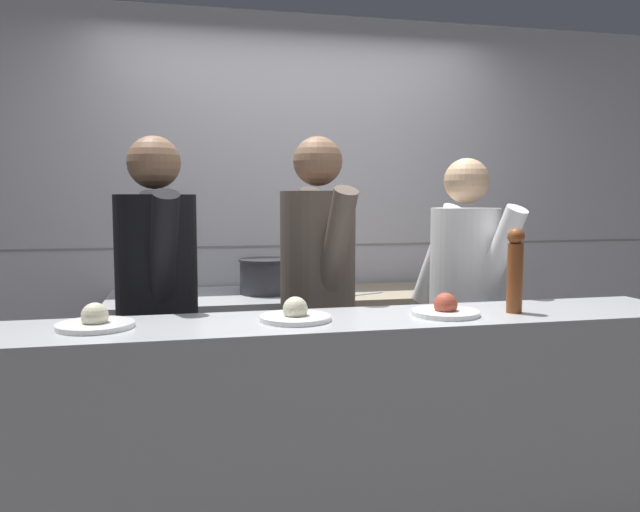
{
  "coord_description": "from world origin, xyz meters",
  "views": [
    {
      "loc": [
        -0.75,
        -2.52,
        1.45
      ],
      "look_at": [
        -0.03,
        0.66,
        1.15
      ],
      "focal_mm": 35.0,
      "sensor_mm": 36.0,
      "label": 1
    }
  ],
  "objects_px": {
    "chef_sous": "(318,301)",
    "stock_pot": "(156,284)",
    "plated_dish_main": "(95,322)",
    "pepper_mill": "(515,269)",
    "sauce_pot": "(265,275)",
    "plated_dish_dessert": "(445,310)",
    "chef_head_cook": "(157,312)",
    "chefs_knife": "(352,295)",
    "oven_range": "(211,373)",
    "plated_dish_appetiser": "(295,315)",
    "chef_line": "(464,308)"
  },
  "relations": [
    {
      "from": "sauce_pot",
      "to": "chefs_knife",
      "type": "bearing_deg",
      "value": -18.82
    },
    {
      "from": "plated_dish_appetiser",
      "to": "plated_dish_dessert",
      "type": "bearing_deg",
      "value": -2.58
    },
    {
      "from": "chefs_knife",
      "to": "pepper_mill",
      "type": "xyz_separation_m",
      "value": [
        0.3,
        -1.23,
        0.28
      ]
    },
    {
      "from": "pepper_mill",
      "to": "chef_head_cook",
      "type": "height_order",
      "value": "chef_head_cook"
    },
    {
      "from": "plated_dish_dessert",
      "to": "pepper_mill",
      "type": "bearing_deg",
      "value": -2.01
    },
    {
      "from": "oven_range",
      "to": "plated_dish_dessert",
      "type": "xyz_separation_m",
      "value": [
        0.81,
        -1.39,
        0.58
      ]
    },
    {
      "from": "chefs_knife",
      "to": "chef_line",
      "type": "bearing_deg",
      "value": -56.06
    },
    {
      "from": "chefs_knife",
      "to": "plated_dish_main",
      "type": "xyz_separation_m",
      "value": [
        -1.24,
        -1.18,
        0.13
      ]
    },
    {
      "from": "plated_dish_appetiser",
      "to": "plated_dish_main",
      "type": "bearing_deg",
      "value": 178.22
    },
    {
      "from": "plated_dish_main",
      "to": "plated_dish_appetiser",
      "type": "distance_m",
      "value": 0.69
    },
    {
      "from": "sauce_pot",
      "to": "chef_sous",
      "type": "relative_size",
      "value": 0.18
    },
    {
      "from": "oven_range",
      "to": "plated_dish_appetiser",
      "type": "distance_m",
      "value": 1.5
    },
    {
      "from": "plated_dish_appetiser",
      "to": "pepper_mill",
      "type": "height_order",
      "value": "pepper_mill"
    },
    {
      "from": "chef_sous",
      "to": "plated_dish_appetiser",
      "type": "bearing_deg",
      "value": -118.03
    },
    {
      "from": "oven_range",
      "to": "chef_line",
      "type": "distance_m",
      "value": 1.49
    },
    {
      "from": "oven_range",
      "to": "pepper_mill",
      "type": "bearing_deg",
      "value": -51.96
    },
    {
      "from": "pepper_mill",
      "to": "chef_head_cook",
      "type": "xyz_separation_m",
      "value": [
        -1.35,
        0.63,
        -0.23
      ]
    },
    {
      "from": "chef_line",
      "to": "oven_range",
      "type": "bearing_deg",
      "value": 127.79
    },
    {
      "from": "pepper_mill",
      "to": "oven_range",
      "type": "bearing_deg",
      "value": 128.04
    },
    {
      "from": "oven_range",
      "to": "chef_sous",
      "type": "height_order",
      "value": "chef_sous"
    },
    {
      "from": "sauce_pot",
      "to": "plated_dish_dessert",
      "type": "height_order",
      "value": "sauce_pot"
    },
    {
      "from": "sauce_pot",
      "to": "plated_dish_appetiser",
      "type": "xyz_separation_m",
      "value": [
        -0.08,
        -1.36,
        0.02
      ]
    },
    {
      "from": "chefs_knife",
      "to": "plated_dish_main",
      "type": "distance_m",
      "value": 1.71
    },
    {
      "from": "oven_range",
      "to": "plated_dish_appetiser",
      "type": "bearing_deg",
      "value": -79.99
    },
    {
      "from": "chefs_knife",
      "to": "sauce_pot",
      "type": "bearing_deg",
      "value": 161.18
    },
    {
      "from": "chef_head_cook",
      "to": "chef_line",
      "type": "distance_m",
      "value": 1.45
    },
    {
      "from": "plated_dish_main",
      "to": "plated_dish_dessert",
      "type": "relative_size",
      "value": 1.02
    },
    {
      "from": "chefs_knife",
      "to": "chef_head_cook",
      "type": "height_order",
      "value": "chef_head_cook"
    },
    {
      "from": "plated_dish_main",
      "to": "pepper_mill",
      "type": "distance_m",
      "value": 1.55
    },
    {
      "from": "pepper_mill",
      "to": "chefs_knife",
      "type": "bearing_deg",
      "value": 103.8
    },
    {
      "from": "plated_dish_main",
      "to": "plated_dish_dessert",
      "type": "distance_m",
      "value": 1.26
    },
    {
      "from": "sauce_pot",
      "to": "chefs_knife",
      "type": "xyz_separation_m",
      "value": [
        0.47,
        -0.16,
        -0.11
      ]
    },
    {
      "from": "sauce_pot",
      "to": "pepper_mill",
      "type": "relative_size",
      "value": 0.95
    },
    {
      "from": "plated_dish_main",
      "to": "plated_dish_appetiser",
      "type": "height_order",
      "value": "same"
    },
    {
      "from": "chefs_knife",
      "to": "plated_dish_main",
      "type": "height_order",
      "value": "plated_dish_main"
    },
    {
      "from": "chefs_knife",
      "to": "pepper_mill",
      "type": "distance_m",
      "value": 1.3
    },
    {
      "from": "oven_range",
      "to": "plated_dish_main",
      "type": "relative_size",
      "value": 4.31
    },
    {
      "from": "chefs_knife",
      "to": "chef_line",
      "type": "relative_size",
      "value": 0.21
    },
    {
      "from": "sauce_pot",
      "to": "chef_head_cook",
      "type": "height_order",
      "value": "chef_head_cook"
    },
    {
      "from": "chef_sous",
      "to": "pepper_mill",
      "type": "bearing_deg",
      "value": -56.95
    },
    {
      "from": "pepper_mill",
      "to": "chef_sous",
      "type": "height_order",
      "value": "chef_sous"
    },
    {
      "from": "plated_dish_main",
      "to": "pepper_mill",
      "type": "relative_size",
      "value": 0.8
    },
    {
      "from": "chefs_knife",
      "to": "plated_dish_main",
      "type": "relative_size",
      "value": 1.33
    },
    {
      "from": "sauce_pot",
      "to": "chef_line",
      "type": "bearing_deg",
      "value": -40.96
    },
    {
      "from": "stock_pot",
      "to": "pepper_mill",
      "type": "xyz_separation_m",
      "value": [
        1.38,
        -1.35,
        0.2
      ]
    },
    {
      "from": "plated_dish_main",
      "to": "chef_line",
      "type": "distance_m",
      "value": 1.74
    },
    {
      "from": "chef_sous",
      "to": "stock_pot",
      "type": "bearing_deg",
      "value": 130.3
    },
    {
      "from": "sauce_pot",
      "to": "chefs_knife",
      "type": "height_order",
      "value": "sauce_pot"
    },
    {
      "from": "chefs_knife",
      "to": "chef_line",
      "type": "height_order",
      "value": "chef_line"
    },
    {
      "from": "pepper_mill",
      "to": "chef_line",
      "type": "height_order",
      "value": "chef_line"
    }
  ]
}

